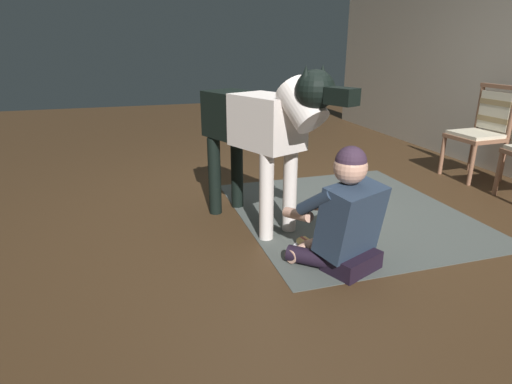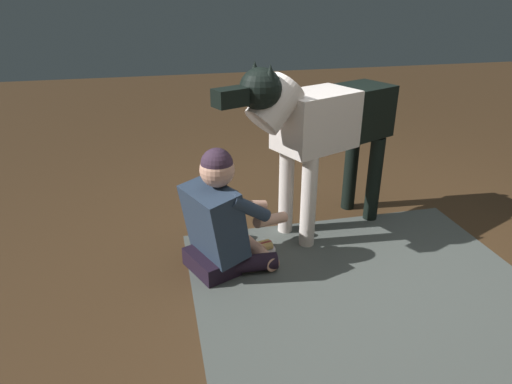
# 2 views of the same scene
# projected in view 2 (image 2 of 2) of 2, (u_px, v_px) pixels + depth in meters

# --- Properties ---
(ground_plane) EXTENTS (14.13, 14.13, 0.00)m
(ground_plane) POSITION_uv_depth(u_px,v_px,m) (365.00, 256.00, 3.06)
(ground_plane) COLOR #3E2A18
(area_rug) EXTENTS (2.06, 1.85, 0.01)m
(area_rug) POSITION_uv_depth(u_px,v_px,m) (370.00, 294.00, 2.68)
(area_rug) COLOR #464B47
(area_rug) RESTS_ON ground
(person_sitting_on_floor) EXTENTS (0.71, 0.62, 0.81)m
(person_sitting_on_floor) POSITION_uv_depth(u_px,v_px,m) (222.00, 221.00, 2.82)
(person_sitting_on_floor) COLOR black
(person_sitting_on_floor) RESTS_ON ground
(large_dog) EXTENTS (1.49, 0.75, 1.26)m
(large_dog) POSITION_uv_depth(u_px,v_px,m) (322.00, 124.00, 3.05)
(large_dog) COLOR silver
(large_dog) RESTS_ON ground
(hot_dog_on_plate) EXTENTS (0.21, 0.21, 0.06)m
(hot_dog_on_plate) POSITION_uv_depth(u_px,v_px,m) (260.00, 247.00, 3.11)
(hot_dog_on_plate) COLOR silver
(hot_dog_on_plate) RESTS_ON ground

